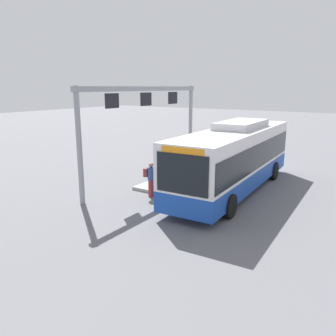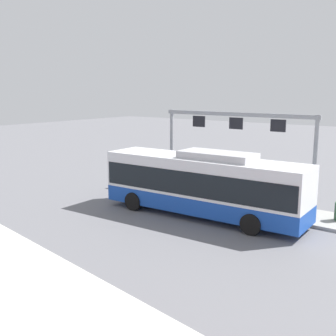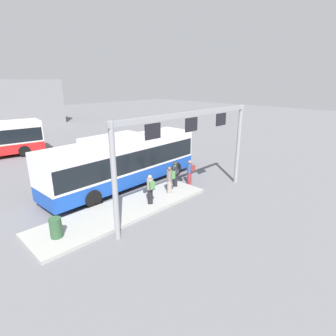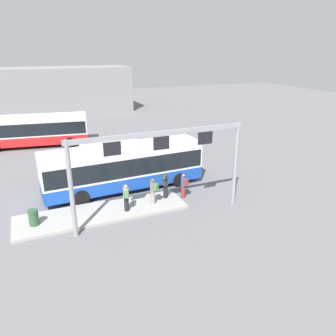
{
  "view_description": "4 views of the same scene",
  "coord_description": "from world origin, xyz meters",
  "px_view_note": "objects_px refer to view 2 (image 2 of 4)",
  "views": [
    {
      "loc": [
        15.81,
        6.43,
        5.14
      ],
      "look_at": [
        3.26,
        -1.83,
        1.58
      ],
      "focal_mm": 36.67,
      "sensor_mm": 36.0,
      "label": 1
    },
    {
      "loc": [
        -11.25,
        17.7,
        6.5
      ],
      "look_at": [
        3.69,
        -1.9,
        1.86
      ],
      "focal_mm": 44.49,
      "sensor_mm": 36.0,
      "label": 2
    },
    {
      "loc": [
        -10.0,
        -13.83,
        6.72
      ],
      "look_at": [
        2.01,
        -1.98,
        1.2
      ],
      "focal_mm": 29.06,
      "sensor_mm": 36.0,
      "label": 3
    },
    {
      "loc": [
        -5.54,
        -20.36,
        9.19
      ],
      "look_at": [
        3.17,
        -0.26,
        1.19
      ],
      "focal_mm": 34.7,
      "sensor_mm": 36.0,
      "label": 4
    }
  ],
  "objects_px": {
    "person_waiting_near": "(185,182)",
    "person_waiting_mid": "(220,183)",
    "person_boarding": "(201,183)",
    "person_waiting_far": "(249,187)",
    "bus_main": "(203,182)"
  },
  "relations": [
    {
      "from": "bus_main",
      "to": "person_waiting_mid",
      "type": "xyz_separation_m",
      "value": [
        0.88,
        -3.26,
        -0.76
      ]
    },
    {
      "from": "bus_main",
      "to": "person_waiting_far",
      "type": "relative_size",
      "value": 6.61
    },
    {
      "from": "bus_main",
      "to": "person_waiting_far",
      "type": "height_order",
      "value": "bus_main"
    },
    {
      "from": "bus_main",
      "to": "person_waiting_far",
      "type": "bearing_deg",
      "value": -106.94
    },
    {
      "from": "person_boarding",
      "to": "person_waiting_far",
      "type": "xyz_separation_m",
      "value": [
        -2.82,
        -0.77,
        0.0
      ]
    },
    {
      "from": "person_boarding",
      "to": "person_waiting_near",
      "type": "distance_m",
      "value": 1.25
    },
    {
      "from": "bus_main",
      "to": "person_waiting_near",
      "type": "relative_size",
      "value": 6.61
    },
    {
      "from": "bus_main",
      "to": "person_boarding",
      "type": "height_order",
      "value": "bus_main"
    },
    {
      "from": "person_waiting_mid",
      "to": "person_waiting_far",
      "type": "xyz_separation_m",
      "value": [
        -1.8,
        -0.26,
        0.0
      ]
    },
    {
      "from": "person_waiting_near",
      "to": "person_waiting_mid",
      "type": "xyz_separation_m",
      "value": [
        -2.26,
        -0.35,
        0.16
      ]
    },
    {
      "from": "bus_main",
      "to": "person_boarding",
      "type": "relative_size",
      "value": 6.61
    },
    {
      "from": "person_boarding",
      "to": "person_waiting_near",
      "type": "height_order",
      "value": "person_boarding"
    },
    {
      "from": "person_waiting_mid",
      "to": "person_waiting_far",
      "type": "height_order",
      "value": "same"
    },
    {
      "from": "bus_main",
      "to": "person_waiting_near",
      "type": "xyz_separation_m",
      "value": [
        3.14,
        -2.91,
        -0.92
      ]
    },
    {
      "from": "person_waiting_far",
      "to": "person_waiting_mid",
      "type": "bearing_deg",
      "value": -65.94
    }
  ]
}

